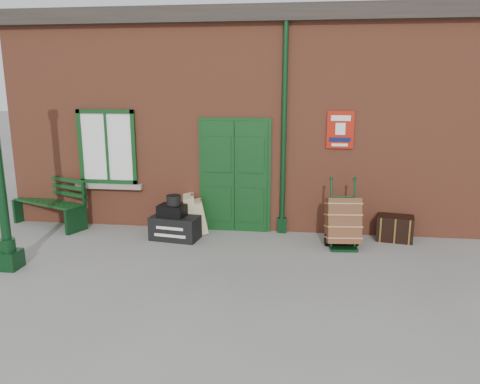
% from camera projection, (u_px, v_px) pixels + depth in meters
% --- Properties ---
extents(ground, '(80.00, 80.00, 0.00)m').
position_uv_depth(ground, '(240.00, 257.00, 8.02)').
color(ground, gray).
rests_on(ground, ground).
extents(station_building, '(10.30, 4.30, 4.36)m').
position_uv_depth(station_building, '(260.00, 116.00, 10.90)').
color(station_building, brown).
rests_on(station_building, ground).
extents(canopy_column, '(0.34, 0.34, 3.61)m').
position_uv_depth(canopy_column, '(0.00, 183.00, 7.19)').
color(canopy_column, black).
rests_on(canopy_column, ground).
extents(bench, '(1.76, 1.14, 1.05)m').
position_uv_depth(bench, '(51.00, 201.00, 9.70)').
color(bench, '#0F3915').
rests_on(bench, ground).
extents(houdini_trunk, '(0.96, 0.62, 0.45)m').
position_uv_depth(houdini_trunk, '(175.00, 228.00, 8.88)').
color(houdini_trunk, black).
rests_on(houdini_trunk, ground).
extents(strongbox, '(0.54, 0.43, 0.22)m').
position_uv_depth(strongbox, '(172.00, 211.00, 8.81)').
color(strongbox, black).
rests_on(strongbox, houdini_trunk).
extents(hatbox, '(0.31, 0.31, 0.18)m').
position_uv_depth(hatbox, '(174.00, 200.00, 8.79)').
color(hatbox, black).
rests_on(hatbox, strongbox).
extents(suitcase_back, '(0.43, 0.58, 0.76)m').
position_uv_depth(suitcase_back, '(191.00, 213.00, 9.28)').
color(suitcase_back, tan).
rests_on(suitcase_back, ground).
extents(suitcase_front, '(0.41, 0.53, 0.66)m').
position_uv_depth(suitcase_front, '(200.00, 216.00, 9.27)').
color(suitcase_front, tan).
rests_on(suitcase_front, ground).
extents(porter_trolley, '(0.65, 0.69, 1.22)m').
position_uv_depth(porter_trolley, '(343.00, 222.00, 8.42)').
color(porter_trolley, black).
rests_on(porter_trolley, ground).
extents(dark_trunk, '(0.72, 0.54, 0.47)m').
position_uv_depth(dark_trunk, '(395.00, 228.00, 8.82)').
color(dark_trunk, black).
rests_on(dark_trunk, ground).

